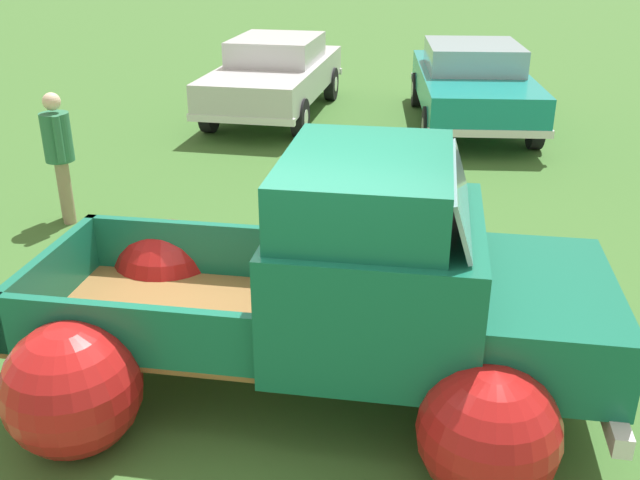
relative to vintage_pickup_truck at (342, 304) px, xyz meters
name	(u,v)px	position (x,y,z in m)	size (l,w,h in m)	color
ground_plane	(293,383)	(-0.39, -0.04, -0.76)	(80.00, 80.00, 0.00)	#3D6B2D
vintage_pickup_truck	(342,304)	(0.00, 0.00, 0.00)	(4.80, 3.17, 1.96)	black
show_car_0	(275,73)	(-3.41, 8.28, 0.03)	(2.17, 4.67, 1.43)	black
show_car_1	(472,81)	(0.24, 8.51, 0.03)	(2.83, 4.82, 1.43)	black
spectator_1	(59,150)	(-4.10, 2.46, 0.14)	(0.48, 0.48, 1.59)	gray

